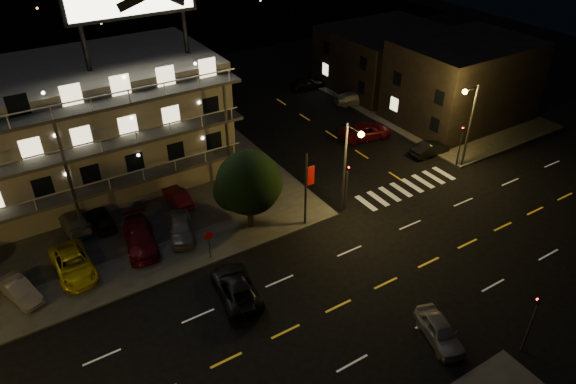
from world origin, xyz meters
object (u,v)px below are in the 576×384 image
side_car_0 (430,149)px  road_car_west (236,287)px  lot_car_4 (181,228)px  lot_car_7 (73,220)px  lot_car_2 (73,264)px  tree (248,185)px  road_car_east (440,331)px

side_car_0 → road_car_west: 25.59m
lot_car_4 → lot_car_7: 8.57m
lot_car_4 → lot_car_7: bearing=158.1°
lot_car_2 → lot_car_7: size_ratio=1.11×
tree → road_car_west: tree is taller
lot_car_2 → lot_car_7: lot_car_2 is taller
road_car_east → road_car_west: 12.93m
lot_car_4 → side_car_0: 25.27m
side_car_0 → road_car_west: size_ratio=0.78×
lot_car_4 → lot_car_7: size_ratio=0.91×
lot_car_4 → lot_car_2: bearing=-163.0°
lot_car_4 → side_car_0: (25.26, -0.60, -0.19)m
tree → side_car_0: 20.55m
lot_car_2 → lot_car_4: (7.81, -0.05, 0.01)m
side_car_0 → lot_car_7: bearing=80.7°
road_car_west → lot_car_4: bearing=-76.0°
road_car_west → tree: bearing=-116.7°
tree → lot_car_4: 6.10m
lot_car_4 → road_car_west: 7.73m
side_car_0 → road_car_east: size_ratio=1.03×
lot_car_7 → side_car_0: lot_car_7 is taller
tree → lot_car_4: (-5.00, 1.67, -3.07)m
lot_car_4 → road_car_west: size_ratio=0.81×
lot_car_2 → road_car_west: 11.49m
lot_car_4 → tree: bearing=-1.1°
side_car_0 → road_car_west: bearing=107.5°
lot_car_4 → lot_car_7: lot_car_4 is taller
lot_car_7 → side_car_0: 32.47m
lot_car_4 → road_car_west: (0.68, -7.70, -0.14)m
lot_car_7 → side_car_0: size_ratio=1.13×
lot_car_4 → road_car_west: lot_car_4 is taller
road_car_east → lot_car_7: bearing=141.4°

